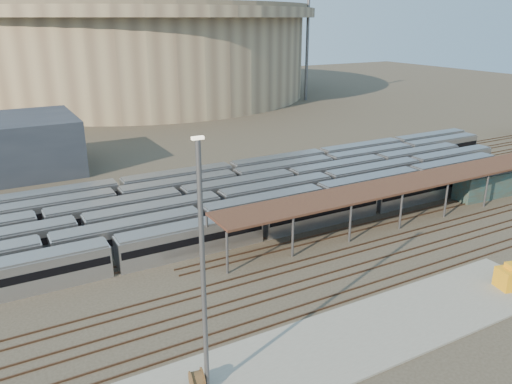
% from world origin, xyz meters
% --- Properties ---
extents(ground, '(420.00, 420.00, 0.00)m').
position_xyz_m(ground, '(0.00, 0.00, 0.00)').
color(ground, '#383026').
rests_on(ground, ground).
extents(apron, '(50.00, 9.00, 0.20)m').
position_xyz_m(apron, '(-5.00, -15.00, 0.10)').
color(apron, gray).
rests_on(apron, ground).
extents(subway_trains, '(124.59, 23.90, 3.60)m').
position_xyz_m(subway_trains, '(-0.56, 18.50, 1.80)').
color(subway_trains, '#BABABF').
rests_on(subway_trains, ground).
extents(inspection_shed, '(60.30, 6.00, 5.30)m').
position_xyz_m(inspection_shed, '(22.00, 4.00, 4.98)').
color(inspection_shed, '#555459').
rests_on(inspection_shed, ground).
extents(empty_tracks, '(170.00, 9.62, 0.18)m').
position_xyz_m(empty_tracks, '(0.00, -5.00, 0.09)').
color(empty_tracks, '#4C3323').
rests_on(empty_tracks, ground).
extents(stadium, '(124.00, 124.00, 32.50)m').
position_xyz_m(stadium, '(25.00, 140.00, 16.47)').
color(stadium, gray).
rests_on(stadium, ground).
extents(floodlight_2, '(4.00, 1.00, 38.40)m').
position_xyz_m(floodlight_2, '(70.00, 100.00, 20.65)').
color(floodlight_2, '#555459').
rests_on(floodlight_2, ground).
extents(floodlight_3, '(4.00, 1.00, 38.40)m').
position_xyz_m(floodlight_3, '(-10.00, 160.00, 20.65)').
color(floodlight_3, '#555459').
rests_on(floodlight_3, ground).
extents(teal_boxcar, '(17.15, 4.19, 3.97)m').
position_xyz_m(teal_boxcar, '(41.71, 4.00, 1.98)').
color(teal_boxcar, '#204D51').
rests_on(teal_boxcar, ground).
extents(cable_reel_west, '(1.18, 1.81, 1.69)m').
position_xyz_m(cable_reel_west, '(-18.14, -14.34, 1.04)').
color(cable_reel_west, brown).
rests_on(cable_reel_west, apron).
extents(yard_light_pole, '(0.80, 0.36, 19.58)m').
position_xyz_m(yard_light_pole, '(-17.45, -14.68, 10.08)').
color(yard_light_pole, '#555459').
rests_on(yard_light_pole, apron).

